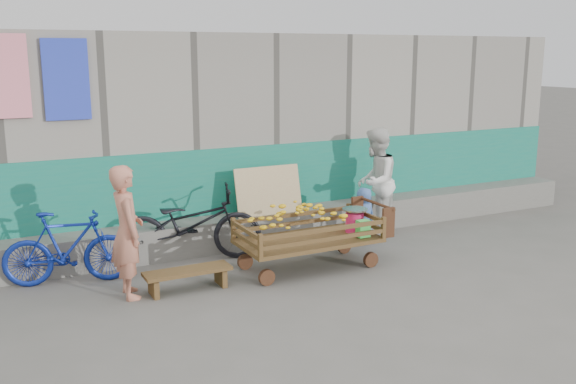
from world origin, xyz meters
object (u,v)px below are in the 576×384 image
vendor_man (127,232)px  woman (375,181)px  bicycle_blue (68,248)px  child (364,216)px  bicycle_dark (190,224)px  banana_cart (306,226)px  bench (188,275)px

vendor_man → woman: woman is taller
woman → bicycle_blue: (-4.53, -0.19, -0.36)m
child → bicycle_dark: bearing=-17.7°
bicycle_dark → vendor_man: bearing=148.7°
woman → banana_cart: bearing=-12.0°
child → bicycle_dark: size_ratio=0.44×
bench → woman: size_ratio=0.63×
child → bicycle_dark: (-2.49, 0.39, 0.08)m
child → bicycle_blue: bearing=-11.4°
bench → bicycle_dark: (0.39, 1.05, 0.31)m
woman → bicycle_dark: woman is taller
bicycle_blue → woman: bearing=-75.2°
woman → child: bearing=-1.6°
bicycle_blue → child: bearing=-80.3°
banana_cart → bicycle_dark: (-1.21, 1.00, -0.07)m
vendor_man → woman: 4.08m
child → bicycle_blue: (-4.08, 0.19, 0.04)m
bicycle_blue → bench: bearing=-113.1°
bench → bicycle_blue: (-1.20, 0.85, 0.26)m
banana_cart → child: banana_cart is taller
woman → vendor_man: bearing=-28.9°
vendor_man → bicycle_blue: bearing=38.6°
bench → bicycle_dark: bearing=69.6°
banana_cart → woman: 2.00m
banana_cart → bench: 1.65m
vendor_man → bicycle_dark: 1.41m
banana_cart → bicycle_blue: bicycle_blue is taller
bicycle_dark → bicycle_blue: (-1.59, -0.20, -0.05)m
woman → child: 0.71m
banana_cart → bicycle_dark: bicycle_dark is taller
bench → vendor_man: size_ratio=0.67×
bench → bicycle_blue: bearing=144.5°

